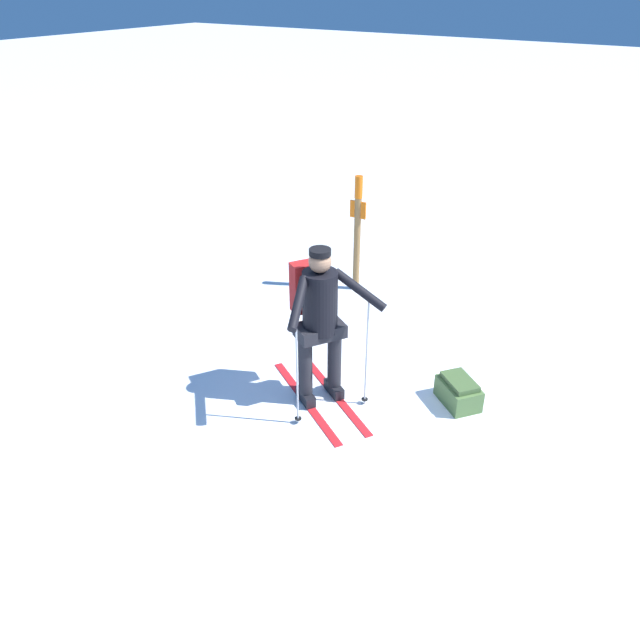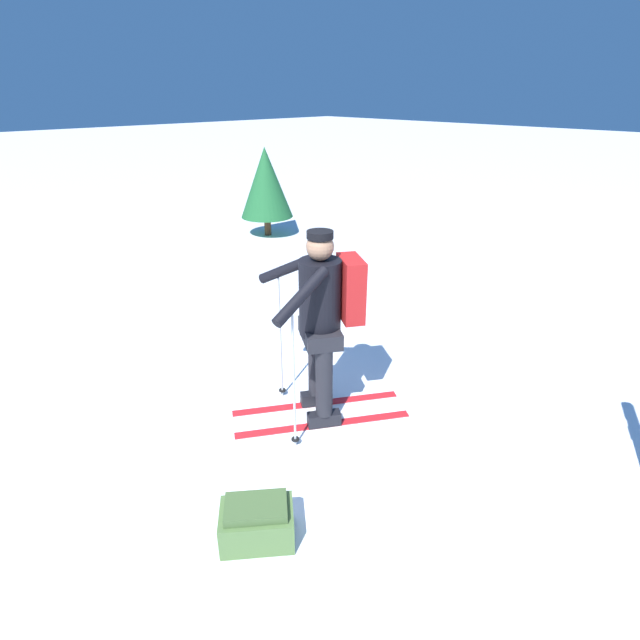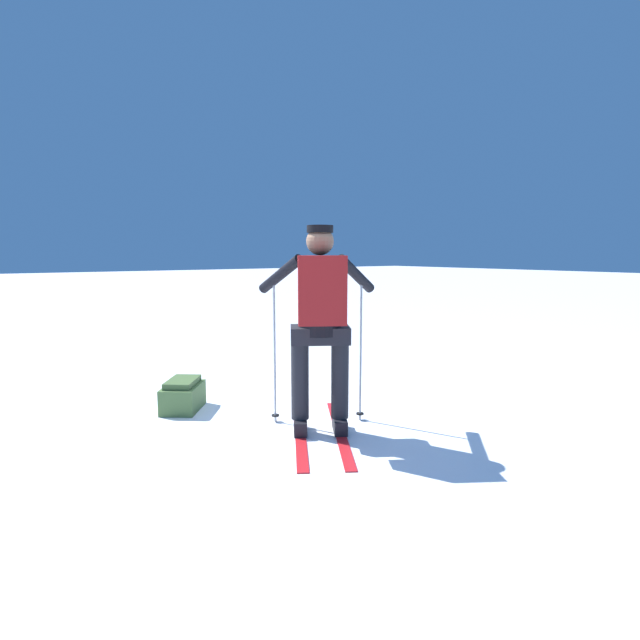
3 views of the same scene
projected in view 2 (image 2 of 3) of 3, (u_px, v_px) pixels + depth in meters
ground_plane at (280, 445)px, 4.29m from camera, size 80.00×80.00×0.00m
skier at (324, 314)px, 4.27m from camera, size 1.29×1.60×1.76m
dropped_backpack at (257, 522)px, 3.34m from camera, size 0.56×0.59×0.31m
pine_tree at (266, 183)px, 10.01m from camera, size 1.06×1.06×1.76m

